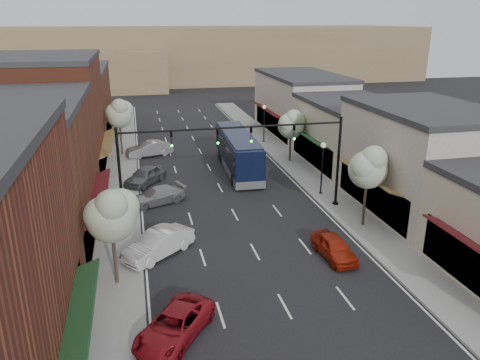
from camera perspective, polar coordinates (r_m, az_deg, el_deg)
ground at (r=27.85m, az=2.88°, el=-10.61°), size 160.00×160.00×0.00m
sidewalk_left at (r=43.98m, az=-14.36°, el=0.30°), size 2.80×73.00×0.15m
sidewalk_right at (r=46.47m, az=6.77°, el=1.79°), size 2.80×73.00×0.15m
curb_left at (r=43.95m, az=-12.54°, el=0.44°), size 0.25×73.00×0.17m
curb_right at (r=46.03m, az=5.12°, el=1.68°), size 0.25×73.00×0.17m
bldg_left_midnear at (r=31.56m, az=-25.99°, el=0.29°), size 10.14×14.10×9.40m
bldg_left_midfar at (r=44.70m, az=-22.43°, el=6.84°), size 10.14×14.10×10.90m
bldg_left_far at (r=60.50m, az=-20.01°, el=8.79°), size 10.14×18.10×8.40m
bldg_right_midnear at (r=37.01m, az=21.29°, el=2.28°), size 9.14×12.10×7.90m
bldg_right_midfar at (r=47.23m, az=13.22°, el=5.58°), size 9.14×12.10×6.40m
bldg_right_far at (r=59.77m, az=7.47°, el=9.17°), size 9.14×16.10×7.40m
hill_far at (r=113.72m, az=-9.71°, el=14.89°), size 120.00×30.00×12.00m
hill_near at (r=103.36m, az=-23.48°, el=12.12°), size 50.00×20.00×8.00m
signal_mast_right at (r=34.82m, az=8.42°, el=3.62°), size 8.22×0.46×7.00m
signal_mast_left at (r=32.59m, az=-10.40°, el=2.44°), size 8.22×0.46×7.00m
tree_right_near at (r=32.45m, az=15.46°, el=1.66°), size 2.85×2.65×5.95m
tree_right_far at (r=46.78m, az=6.31°, el=6.88°), size 2.85×2.65×5.43m
tree_left_near at (r=25.14m, az=-15.40°, el=-3.99°), size 2.85×2.65×5.69m
tree_left_far at (r=50.07m, az=-14.50°, el=7.92°), size 2.85×2.65×6.13m
lamp_post_near at (r=38.28m, az=10.03°, el=2.43°), size 0.44×0.44×4.44m
lamp_post_far at (r=54.34m, az=2.97°, el=7.62°), size 0.44×0.44×4.44m
coach_bus at (r=44.28m, az=-0.25°, el=3.50°), size 3.01×11.91×3.62m
red_hatchback at (r=29.16m, az=11.39°, el=-8.02°), size 1.86×4.09×1.36m
parked_car_a at (r=22.33m, az=-7.99°, el=-17.14°), size 4.47×5.06×1.30m
parked_car_b at (r=29.19m, az=-9.93°, el=-7.65°), size 4.76×4.41×1.59m
parked_car_c at (r=37.15m, az=-10.11°, el=-1.91°), size 4.93×3.44×1.33m
parked_car_d at (r=41.76m, az=-11.47°, el=0.55°), size 4.21×4.79×1.56m
parked_car_e at (r=50.30m, az=-11.02°, el=3.75°), size 5.05×2.84×1.58m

